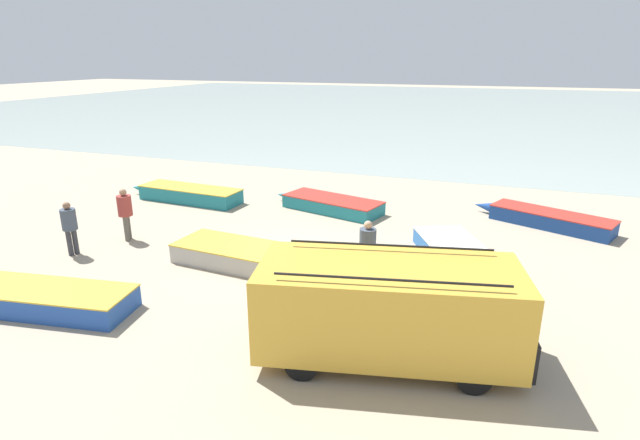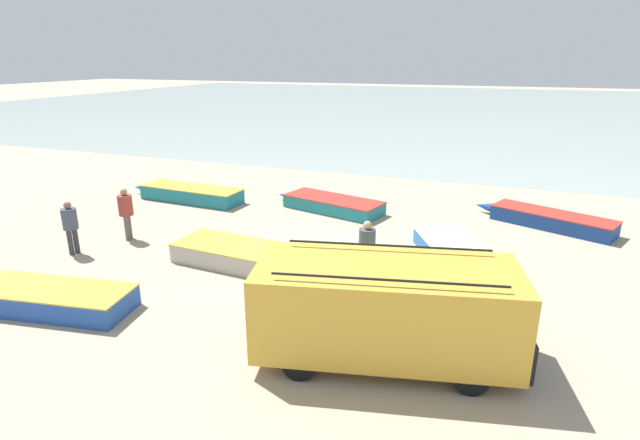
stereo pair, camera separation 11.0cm
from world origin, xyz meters
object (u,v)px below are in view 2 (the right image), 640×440
object	(u,v)px
fishing_rowboat_1	(331,204)
fishing_rowboat_4	(45,298)
fishing_rowboat_2	(248,256)
fishing_rowboat_5	(547,219)
fisherman_2	(367,245)
fisherman_0	(70,223)
fisherman_3	(126,209)
fishing_rowboat_3	(188,193)
parked_van	(387,308)
fishing_rowboat_0	(455,253)

from	to	relation	value
fishing_rowboat_1	fishing_rowboat_4	bearing A→B (deg)	84.53
fishing_rowboat_2	fishing_rowboat_5	bearing A→B (deg)	43.98
fishing_rowboat_1	fisherman_2	world-z (taller)	fisherman_2
fishing_rowboat_4	fisherman_0	bearing A→B (deg)	-63.00
fishing_rowboat_1	fisherman_2	bearing A→B (deg)	132.85
fisherman_0	fisherman_3	xyz separation A→B (m)	(0.70, 1.67, 0.04)
fishing_rowboat_3	fishing_rowboat_4	bearing A→B (deg)	107.85
fisherman_2	fisherman_3	size ratio (longest dim) A/B	0.97
fishing_rowboat_5	fisherman_3	bearing A→B (deg)	48.85
fisherman_0	fisherman_2	xyz separation A→B (m)	(9.14, 1.36, 0.02)
fishing_rowboat_3	fishing_rowboat_5	size ratio (longest dim) A/B	1.10
fishing_rowboat_4	fisherman_2	world-z (taller)	fisherman_2
fisherman_2	fishing_rowboat_4	bearing A→B (deg)	-78.75
parked_van	fishing_rowboat_4	size ratio (longest dim) A/B	1.13
fishing_rowboat_0	fishing_rowboat_5	bearing A→B (deg)	121.70
fishing_rowboat_4	fisherman_3	distance (m)	4.98
fishing_rowboat_5	fishing_rowboat_3	bearing A→B (deg)	29.74
fishing_rowboat_3	fishing_rowboat_5	distance (m)	14.44
fisherman_0	fisherman_3	distance (m)	1.81
fisherman_2	fishing_rowboat_3	bearing A→B (deg)	-139.46
fishing_rowboat_1	fisherman_0	xyz separation A→B (m)	(-5.99, -7.27, 0.76)
fishing_rowboat_4	fisherman_0	size ratio (longest dim) A/B	2.90
fishing_rowboat_0	fishing_rowboat_4	distance (m)	11.29
fisherman_0	fisherman_3	size ratio (longest dim) A/B	0.96
fishing_rowboat_1	fishing_rowboat_5	xyz separation A→B (m)	(8.08, 0.93, 0.01)
fishing_rowboat_1	fishing_rowboat_2	world-z (taller)	fishing_rowboat_2
parked_van	fisherman_0	size ratio (longest dim) A/B	3.27
fishing_rowboat_4	fishing_rowboat_5	size ratio (longest dim) A/B	0.99
fishing_rowboat_5	fishing_rowboat_4	bearing A→B (deg)	66.19
fishing_rowboat_4	fisherman_3	xyz separation A→B (m)	(-1.50, 4.68, 0.78)
fishing_rowboat_4	fisherman_3	bearing A→B (deg)	-81.33
fishing_rowboat_1	fishing_rowboat_3	size ratio (longest dim) A/B	0.90
fishing_rowboat_3	parked_van	bearing A→B (deg)	144.89
parked_van	fishing_rowboat_1	size ratio (longest dim) A/B	1.12
fishing_rowboat_1	fisherman_2	distance (m)	6.74
fishing_rowboat_4	fishing_rowboat_1	bearing A→B (deg)	-119.35
parked_van	fishing_rowboat_5	size ratio (longest dim) A/B	1.11
fishing_rowboat_0	fisherman_3	world-z (taller)	fisherman_3
fisherman_0	fisherman_2	world-z (taller)	fisherman_2
fishing_rowboat_0	fishing_rowboat_5	distance (m)	5.31
fishing_rowboat_0	fisherman_0	size ratio (longest dim) A/B	2.36
fisherman_2	fisherman_3	world-z (taller)	fisherman_3
fisherman_0	fishing_rowboat_0	bearing A→B (deg)	-136.06
parked_van	fisherman_3	size ratio (longest dim) A/B	3.14
parked_van	fishing_rowboat_2	bearing A→B (deg)	134.21
fishing_rowboat_0	fishing_rowboat_2	bearing A→B (deg)	-93.08
fishing_rowboat_1	fishing_rowboat_4	size ratio (longest dim) A/B	1.00
fishing_rowboat_3	fishing_rowboat_4	size ratio (longest dim) A/B	1.11
fishing_rowboat_3	fisherman_0	bearing A→B (deg)	95.60
fishing_rowboat_3	fisherman_3	world-z (taller)	fisherman_3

